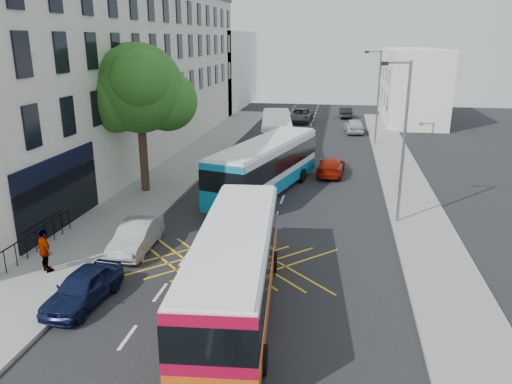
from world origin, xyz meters
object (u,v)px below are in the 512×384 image
at_px(bus_near, 235,267).
at_px(pedestrian_far, 45,251).
at_px(parked_car_blue, 83,288).
at_px(red_hatchback, 331,166).
at_px(distant_car_dark, 346,112).
at_px(lamp_far, 377,93).
at_px(distant_car_grey, 300,116).
at_px(bus_far, 276,132).
at_px(parked_car_silver, 136,236).
at_px(street_tree, 139,89).
at_px(distant_car_silver, 354,126).
at_px(lamp_near, 402,135).
at_px(bus_mid, 265,166).

distance_m(bus_near, pedestrian_far, 8.11).
relative_size(parked_car_blue, red_hatchback, 0.86).
bearing_deg(distant_car_dark, lamp_far, 95.44).
height_order(distant_car_grey, pedestrian_far, pedestrian_far).
bearing_deg(bus_far, lamp_far, 15.55).
height_order(parked_car_blue, distant_car_grey, distant_car_grey).
distance_m(bus_near, bus_far, 26.05).
bearing_deg(distant_car_dark, pedestrian_far, 71.47).
xyz_separation_m(bus_near, parked_car_silver, (-5.42, 4.17, -0.92)).
height_order(bus_far, red_hatchback, bus_far).
bearing_deg(parked_car_silver, bus_far, 78.55).
height_order(bus_near, bus_far, bus_near).
relative_size(street_tree, distant_car_silver, 2.07).
xyz_separation_m(distant_car_silver, distant_car_dark, (-0.81, 10.01, -0.08)).
relative_size(lamp_near, lamp_far, 1.00).
bearing_deg(parked_car_silver, parked_car_blue, -92.35).
relative_size(street_tree, bus_near, 0.81).
distance_m(lamp_near, bus_far, 18.64).
relative_size(bus_far, pedestrian_far, 5.88).
xyz_separation_m(lamp_far, red_hatchback, (-3.52, -10.86, -3.99)).
relative_size(lamp_near, bus_mid, 0.69).
bearing_deg(distant_car_dark, bus_far, 69.80).
bearing_deg(lamp_far, distant_car_silver, 105.99).
xyz_separation_m(lamp_near, distant_car_silver, (-1.65, 25.76, -3.89)).
relative_size(red_hatchback, distant_car_silver, 1.01).
xyz_separation_m(bus_mid, distant_car_dark, (4.95, 31.56, -1.04)).
bearing_deg(bus_mid, pedestrian_far, -104.12).
bearing_deg(distant_car_silver, bus_far, 49.42).
height_order(bus_near, distant_car_grey, bus_near).
bearing_deg(lamp_near, distant_car_silver, 93.67).
xyz_separation_m(bus_far, red_hatchback, (4.79, -7.25, -0.90)).
bearing_deg(distant_car_dark, bus_near, 81.64).
xyz_separation_m(parked_car_silver, distant_car_grey, (4.26, 37.05, 0.08)).
xyz_separation_m(parked_car_blue, pedestrian_far, (-2.58, 1.87, 0.41)).
height_order(street_tree, distant_car_silver, street_tree).
bearing_deg(distant_car_silver, bus_mid, 69.85).
relative_size(bus_far, distant_car_grey, 1.99).
relative_size(bus_near, parked_car_blue, 2.90).
relative_size(street_tree, bus_mid, 0.75).
bearing_deg(bus_near, parked_car_blue, -178.09).
xyz_separation_m(parked_car_blue, red_hatchback, (8.28, 19.38, -0.01)).
distance_m(parked_car_silver, red_hatchback, 16.75).
bearing_deg(distant_car_silver, street_tree, 55.00).
bearing_deg(pedestrian_far, parked_car_silver, -97.03).
xyz_separation_m(street_tree, distant_car_silver, (13.05, 22.80, -5.57)).
distance_m(parked_car_silver, distant_car_silver, 32.79).
bearing_deg(bus_mid, distant_car_silver, 89.95).
distance_m(bus_far, parked_car_blue, 26.87).
relative_size(bus_far, red_hatchback, 2.45).
distance_m(bus_near, bus_mid, 13.83).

